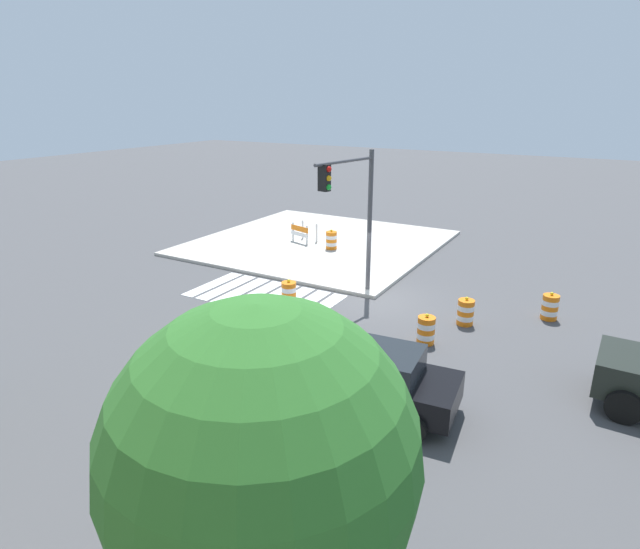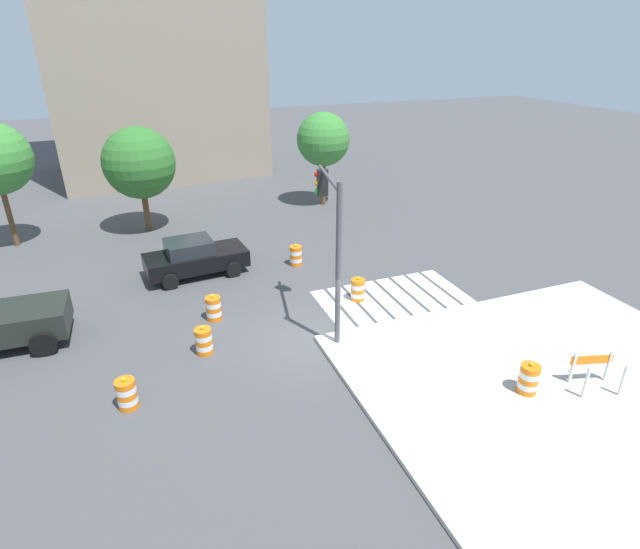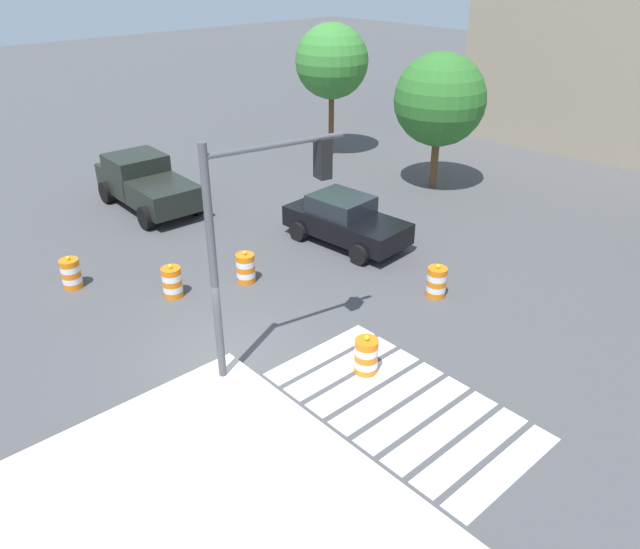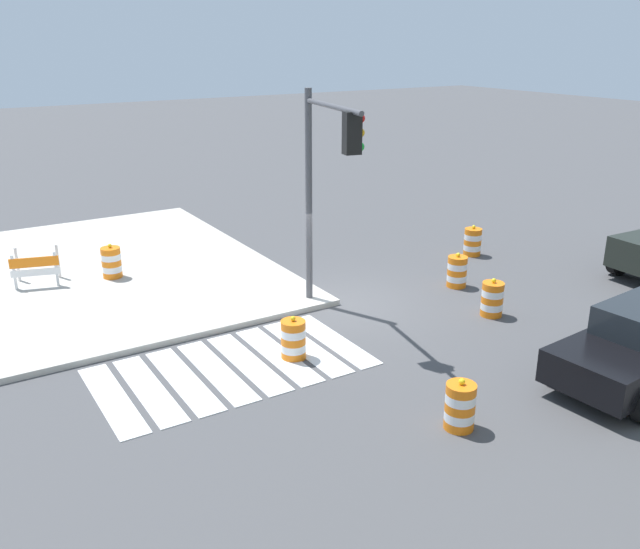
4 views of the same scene
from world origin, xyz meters
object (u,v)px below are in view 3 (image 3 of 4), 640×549
at_px(traffic_barrel_far_curb, 246,268).
at_px(traffic_barrel_crosswalk_end, 172,282).
at_px(street_tree_streetside_mid, 440,100).
at_px(traffic_barrel_median_near, 366,356).
at_px(traffic_barrel_near_corner, 437,282).
at_px(street_tree_streetside_far, 332,62).
at_px(traffic_barrel_median_far, 71,273).
at_px(pickup_truck, 144,182).
at_px(sports_car, 345,220).
at_px(traffic_light_pole, 259,215).

bearing_deg(traffic_barrel_far_curb, traffic_barrel_crosswalk_end, -108.56).
bearing_deg(street_tree_streetside_mid, traffic_barrel_median_near, -57.91).
bearing_deg(traffic_barrel_near_corner, street_tree_streetside_far, 149.30).
xyz_separation_m(traffic_barrel_median_near, street_tree_streetside_mid, (-7.10, 11.33, 3.15)).
bearing_deg(traffic_barrel_median_far, traffic_barrel_median_near, 21.63).
relative_size(pickup_truck, traffic_barrel_near_corner, 5.11).
bearing_deg(traffic_barrel_near_corner, sports_car, 172.10).
distance_m(traffic_barrel_crosswalk_end, traffic_light_pole, 5.63).
height_order(sports_car, pickup_truck, pickup_truck).
bearing_deg(traffic_barrel_crosswalk_end, street_tree_streetside_mid, 93.74).
bearing_deg(traffic_light_pole, pickup_truck, 165.59).
distance_m(traffic_barrel_far_curb, traffic_light_pole, 5.52).
xyz_separation_m(traffic_barrel_crosswalk_end, traffic_barrel_far_curb, (0.70, 2.08, 0.00)).
bearing_deg(pickup_truck, sports_car, 24.03).
bearing_deg(traffic_barrel_median_far, traffic_barrel_far_curb, 51.87).
bearing_deg(street_tree_streetside_far, traffic_barrel_median_near, -40.29).
distance_m(traffic_barrel_near_corner, street_tree_streetside_far, 14.75).
height_order(traffic_barrel_median_far, traffic_light_pole, traffic_light_pole).
distance_m(sports_car, street_tree_streetside_far, 10.86).
bearing_deg(traffic_barrel_crosswalk_end, traffic_light_pole, -0.62).
bearing_deg(pickup_truck, traffic_barrel_far_curb, -5.88).
xyz_separation_m(traffic_barrel_median_near, street_tree_streetside_far, (-13.42, 11.38, 3.86)).
xyz_separation_m(sports_car, pickup_truck, (-7.57, -3.38, 0.16)).
relative_size(traffic_barrel_near_corner, traffic_barrel_crosswalk_end, 1.00).
xyz_separation_m(pickup_truck, traffic_barrel_far_curb, (7.59, -0.78, -0.52)).
distance_m(traffic_barrel_far_curb, street_tree_streetside_far, 13.91).
height_order(pickup_truck, traffic_barrel_median_far, pickup_truck).
bearing_deg(traffic_barrel_crosswalk_end, traffic_barrel_median_near, 13.63).
xyz_separation_m(sports_car, traffic_light_pole, (3.77, -6.29, 3.10)).
relative_size(sports_car, traffic_light_pole, 0.81).
xyz_separation_m(traffic_barrel_near_corner, street_tree_streetside_mid, (-5.92, 7.22, 3.15)).
height_order(street_tree_streetside_mid, street_tree_streetside_far, street_tree_streetside_far).
bearing_deg(traffic_barrel_far_curb, traffic_barrel_median_near, -5.78).
distance_m(traffic_barrel_median_near, traffic_barrel_far_curb, 5.59).
xyz_separation_m(sports_car, traffic_barrel_median_near, (5.59, -4.72, -0.36)).
bearing_deg(traffic_barrel_crosswalk_end, traffic_barrel_median_far, -141.71).
bearing_deg(traffic_barrel_far_curb, sports_car, 90.33).
height_order(traffic_barrel_far_curb, street_tree_streetside_mid, street_tree_streetside_mid).
relative_size(sports_car, pickup_truck, 0.85).
bearing_deg(traffic_barrel_median_near, traffic_barrel_median_far, -158.37).
relative_size(traffic_barrel_crosswalk_end, traffic_barrel_far_curb, 1.00).
bearing_deg(traffic_barrel_crosswalk_end, pickup_truck, 157.44).
relative_size(traffic_barrel_near_corner, traffic_barrel_median_near, 1.00).
distance_m(traffic_barrel_median_near, street_tree_streetside_far, 18.01).
distance_m(pickup_truck, traffic_barrel_median_far, 6.56).
height_order(sports_car, street_tree_streetside_mid, street_tree_streetside_mid).
relative_size(sports_car, traffic_barrel_near_corner, 4.36).
distance_m(sports_car, street_tree_streetside_mid, 7.33).
bearing_deg(street_tree_streetside_mid, traffic_barrel_crosswalk_end, -86.26).
relative_size(sports_car, traffic_barrel_median_near, 4.36).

